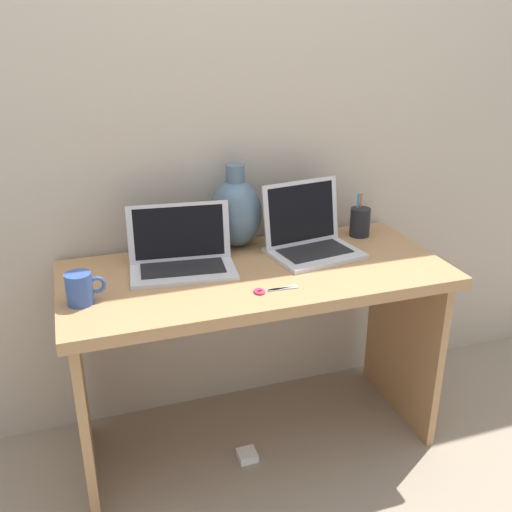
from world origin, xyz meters
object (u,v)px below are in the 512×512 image
at_px(green_vase, 236,212).
at_px(power_brick, 247,455).
at_px(coffee_mug, 80,288).
at_px(pen_cup, 360,222).
at_px(laptop_right, 308,234).
at_px(scissors, 268,290).
at_px(laptop_left, 181,253).

xyz_separation_m(green_vase, power_brick, (-0.07, -0.34, -0.85)).
relative_size(coffee_mug, pen_cup, 0.71).
relative_size(green_vase, power_brick, 4.48).
height_order(laptop_right, green_vase, green_vase).
height_order(green_vase, scissors, green_vase).
distance_m(pen_cup, power_brick, 1.00).
relative_size(green_vase, scissors, 2.12).
relative_size(laptop_left, coffee_mug, 3.13).
xyz_separation_m(pen_cup, power_brick, (-0.56, -0.28, -0.77)).
distance_m(laptop_left, pen_cup, 0.74).
relative_size(laptop_left, scissors, 2.55).
relative_size(laptop_left, pen_cup, 2.22).
distance_m(laptop_left, coffee_mug, 0.38).
distance_m(coffee_mug, scissors, 0.58).
bearing_deg(laptop_right, laptop_left, -179.30).
bearing_deg(scissors, laptop_left, 129.26).
distance_m(laptop_left, green_vase, 0.29).
xyz_separation_m(laptop_right, pen_cup, (0.26, 0.08, -0.01)).
bearing_deg(laptop_right, coffee_mug, -168.03).
height_order(laptop_right, coffee_mug, laptop_right).
distance_m(laptop_right, power_brick, 0.86).
relative_size(laptop_left, green_vase, 1.20).
height_order(laptop_left, scissors, laptop_left).
bearing_deg(green_vase, scissors, -92.61).
distance_m(green_vase, scissors, 0.44).
relative_size(pen_cup, power_brick, 2.42).
bearing_deg(coffee_mug, laptop_right, 11.97).
xyz_separation_m(laptop_left, scissors, (0.22, -0.27, -0.05)).
bearing_deg(laptop_right, power_brick, -147.00).
xyz_separation_m(laptop_left, laptop_right, (0.48, 0.01, 0.01)).
height_order(coffee_mug, power_brick, coffee_mug).
relative_size(laptop_right, green_vase, 1.11).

